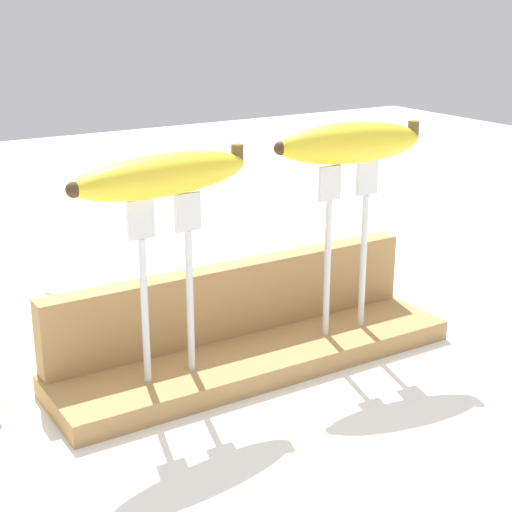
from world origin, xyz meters
The scene contains 8 objects.
ground_plane centered at (0.00, 0.00, 0.00)m, with size 3.00×3.00×0.00m, color silver.
wooden_board centered at (0.00, 0.00, 0.01)m, with size 0.44×0.11×0.02m, color #A87F4C.
board_backstop centered at (0.00, 0.04, 0.06)m, with size 0.43×0.03×0.08m, color #A87F4C.
fork_stand_left centered at (-0.11, -0.01, 0.13)m, with size 0.07×0.01×0.18m.
fork_stand_right centered at (0.11, -0.01, 0.13)m, with size 0.07×0.01×0.19m.
banana_raised_left centered at (-0.11, -0.01, 0.22)m, with size 0.19×0.06×0.04m.
banana_raised_right centered at (0.11, -0.01, 0.23)m, with size 0.17×0.07×0.04m.
fork_fallen_near centered at (-0.08, 0.27, 0.00)m, with size 0.10×0.18×0.01m.
Camera 1 is at (-0.40, -0.64, 0.37)m, focal length 55.50 mm.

